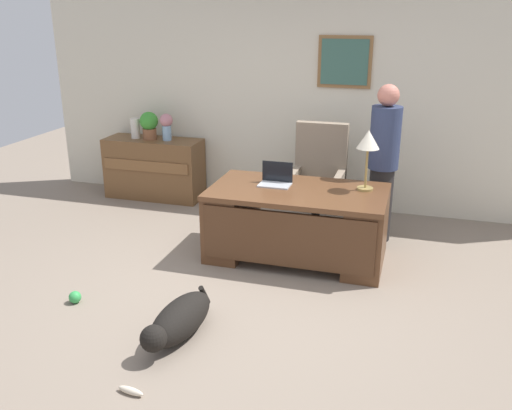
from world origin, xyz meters
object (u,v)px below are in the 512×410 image
dog_lying (178,320)px  dog_toy_bone (131,391)px  armchair (318,183)px  laptop (276,179)px  vase_with_flowers (166,125)px  person_standing (383,162)px  vase_empty (135,128)px  credenza (154,168)px  potted_plant (149,124)px  desk (297,222)px  desk_lamp (368,143)px  dog_toy_ball (75,297)px

dog_lying → dog_toy_bone: (-0.03, -0.71, -0.13)m
armchair → laptop: size_ratio=3.74×
dog_lying → vase_with_flowers: bearing=116.1°
person_standing → vase_empty: person_standing is taller
person_standing → dog_lying: (-1.31, -2.45, -0.73)m
credenza → vase_with_flowers: vase_with_flowers is taller
dog_lying → potted_plant: 3.64m
desk → laptop: bearing=152.9°
desk → armchair: armchair is taller
armchair → vase_with_flowers: bearing=169.4°
person_standing → dog_lying: size_ratio=1.87×
laptop → person_standing: bearing=31.1°
credenza → armchair: armchair is taller
laptop → credenza: bearing=148.5°
laptop → vase_with_flowers: vase_with_flowers is taller
person_standing → vase_empty: size_ratio=6.48×
desk_lamp → dog_toy_ball: size_ratio=5.58×
armchair → vase_empty: (-2.54, 0.39, 0.41)m
dog_lying → vase_with_flowers: vase_with_flowers is taller
laptop → potted_plant: potted_plant is taller
person_standing → vase_with_flowers: (-2.82, 0.62, 0.12)m
vase_empty → desk_lamp: bearing=-20.2°
laptop → desk_lamp: (0.90, 0.08, 0.42)m
person_standing → laptop: 1.20m
credenza → vase_empty: 0.58m
desk → vase_empty: bearing=151.4°
laptop → vase_with_flowers: bearing=145.5°
dog_lying → laptop: size_ratio=2.85×
desk_lamp → desk: bearing=-161.9°
laptop → dog_toy_ball: 2.24m
dog_toy_bone → dog_toy_ball: bearing=138.1°
potted_plant → dog_toy_ball: (0.66, -2.83, -0.95)m
credenza → desk_lamp: 3.23m
potted_plant → laptop: bearing=-31.1°
person_standing → dog_toy_ball: size_ratio=15.84×
desk → desk_lamp: desk_lamp is taller
dog_lying → vase_empty: size_ratio=3.47×
dog_lying → dog_toy_bone: 0.73m
person_standing → desk_lamp: size_ratio=2.84×
credenza → dog_toy_ball: (0.62, -2.83, -0.35)m
dog_lying → vase_with_flowers: size_ratio=2.62×
vase_empty → dog_toy_ball: (0.86, -2.83, -0.88)m
potted_plant → dog_toy_bone: potted_plant is taller
laptop → vase_empty: size_ratio=1.22×
person_standing → dog_lying: bearing=-118.1°
dog_toy_ball → dog_toy_bone: 1.43m
credenza → dog_toy_ball: credenza is taller
vase_empty → dog_toy_bone: bearing=-63.0°
credenza → dog_lying: bearing=-60.8°
credenza → vase_empty: vase_empty is taller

